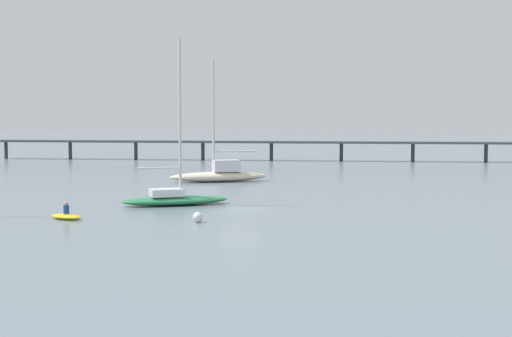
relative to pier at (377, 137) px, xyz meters
name	(u,v)px	position (x,y,z in m)	size (l,w,h in m)	color
ground_plane	(239,210)	(-14.73, -55.40, -3.35)	(400.00, 400.00, 0.00)	slate
pier	(377,137)	(0.00, 0.00, 0.00)	(80.68, 8.01, 6.38)	#4C4C51
sailboat_cream	(220,173)	(-18.45, -33.10, -2.53)	(9.96, 5.09, 11.88)	beige
sailboat_green	(174,196)	(-19.74, -52.68, -2.70)	(8.25, 5.09, 12.18)	#287F4C
dinghy_yellow	(66,216)	(-25.32, -60.68, -3.13)	(2.55, 1.97, 1.14)	yellow
mooring_buoy_mid	(198,217)	(-16.81, -61.52, -3.03)	(0.63, 0.63, 0.63)	silver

